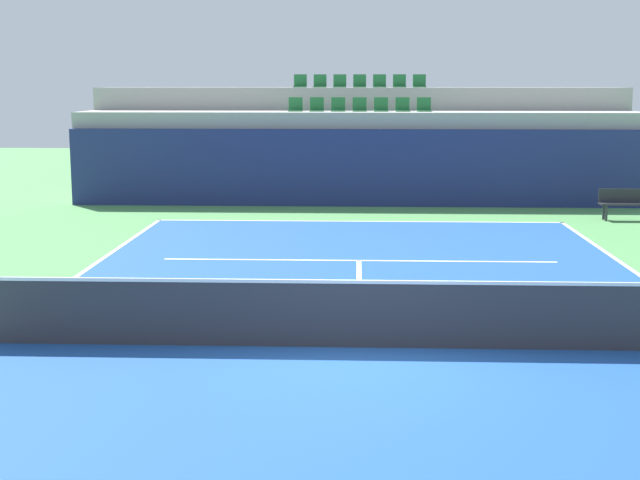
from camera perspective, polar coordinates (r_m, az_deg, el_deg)
The scene contains 12 objects.
ground_plane at distance 12.93m, azimuth 2.47°, elevation -6.77°, with size 80.00×80.00×0.00m, color #4C8C4C.
court_surface at distance 12.93m, azimuth 2.47°, elevation -6.75°, with size 11.00×24.00×0.01m, color #1E4C99.
baseline_far at distance 24.63m, azimuth 2.45°, elevation 1.18°, with size 11.00×0.10×0.00m, color white.
service_line_far at distance 19.15m, azimuth 2.46°, elevation -1.29°, with size 8.26×0.10×0.00m, color white.
centre_service_line at distance 16.03m, azimuth 2.46°, elevation -3.48°, with size 0.10×6.40×0.00m, color white.
back_wall at distance 27.70m, azimuth 2.47°, elevation 4.53°, with size 17.64×0.30×2.33m, color navy.
stands_tier_lower at distance 29.02m, azimuth 2.47°, elevation 5.26°, with size 17.64×2.40×2.82m, color #9E9E99.
stands_tier_upper at distance 31.39m, azimuth 2.47°, elevation 6.27°, with size 17.64×2.40×3.56m, color #9E9E99.
seating_row_lower at distance 29.04m, azimuth 2.49°, elevation 8.30°, with size 4.50×0.44×0.44m.
seating_row_upper at distance 31.43m, azimuth 2.50°, elevation 9.75°, with size 4.50×0.44×0.44m.
tennis_net at distance 12.80m, azimuth 2.48°, elevation -4.59°, with size 11.08×0.08×1.07m.
player_bench at distance 26.23m, azimuth 18.67°, elevation 2.29°, with size 1.50×0.40×0.85m.
Camera 1 is at (-0.03, -12.40, 3.67)m, focal length 51.11 mm.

